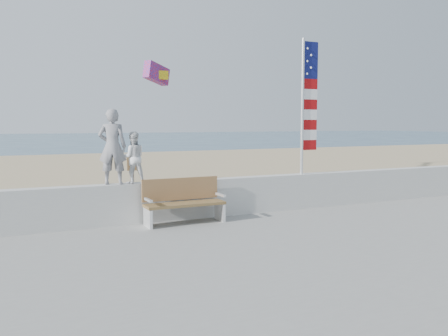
{
  "coord_description": "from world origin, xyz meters",
  "views": [
    {
      "loc": [
        -4.6,
        -8.29,
        2.41
      ],
      "look_at": [
        0.2,
        1.8,
        1.35
      ],
      "focal_mm": 38.0,
      "sensor_mm": 36.0,
      "label": 1
    }
  ],
  "objects_px": {
    "adult": "(112,147)",
    "bench": "(183,200)",
    "flag": "(306,101)",
    "child": "(133,158)"
  },
  "relations": [
    {
      "from": "adult",
      "to": "child",
      "type": "height_order",
      "value": "adult"
    },
    {
      "from": "bench",
      "to": "child",
      "type": "bearing_deg",
      "value": 155.78
    },
    {
      "from": "child",
      "to": "flag",
      "type": "height_order",
      "value": "flag"
    },
    {
      "from": "adult",
      "to": "bench",
      "type": "distance_m",
      "value": 1.95
    },
    {
      "from": "adult",
      "to": "flag",
      "type": "bearing_deg",
      "value": -160.46
    },
    {
      "from": "adult",
      "to": "bench",
      "type": "height_order",
      "value": "adult"
    },
    {
      "from": "bench",
      "to": "adult",
      "type": "bearing_deg",
      "value": 162.67
    },
    {
      "from": "child",
      "to": "bench",
      "type": "bearing_deg",
      "value": 160.89
    },
    {
      "from": "adult",
      "to": "child",
      "type": "bearing_deg",
      "value": -160.46
    },
    {
      "from": "child",
      "to": "bench",
      "type": "relative_size",
      "value": 0.64
    }
  ]
}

